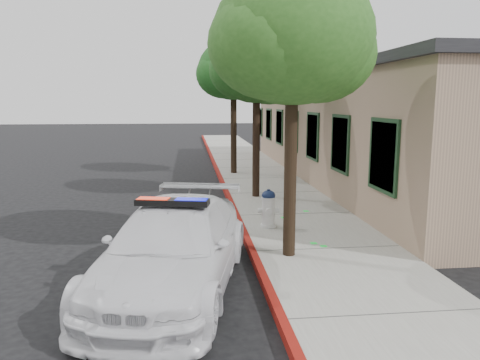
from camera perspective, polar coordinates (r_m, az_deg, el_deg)
name	(u,v)px	position (r m, az deg, el deg)	size (l,w,h in m)	color
ground	(250,258)	(9.50, 1.26, -9.68)	(120.00, 120.00, 0.00)	black
sidewalk	(294,216)	(12.59, 6.68, -4.52)	(3.20, 60.00, 0.15)	gray
red_curb	(237,218)	(12.34, -0.32, -4.72)	(0.14, 60.00, 0.16)	maroon
clapboard_building	(384,127)	(19.57, 17.50, 6.25)	(7.30, 20.89, 4.24)	tan
police_car	(174,248)	(7.86, -8.26, -8.33)	(3.09, 5.35, 1.58)	white
fire_hydrant	(268,208)	(11.11, 3.56, -3.52)	(0.53, 0.46, 0.93)	silver
street_tree_near	(293,43)	(8.87, 6.64, 16.60)	(3.22, 2.98, 5.47)	black
street_tree_mid	(257,69)	(14.57, 2.14, 13.67)	(3.03, 2.79, 5.32)	black
street_tree_far	(234,73)	(19.46, -0.73, 13.20)	(3.22, 2.95, 5.57)	black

